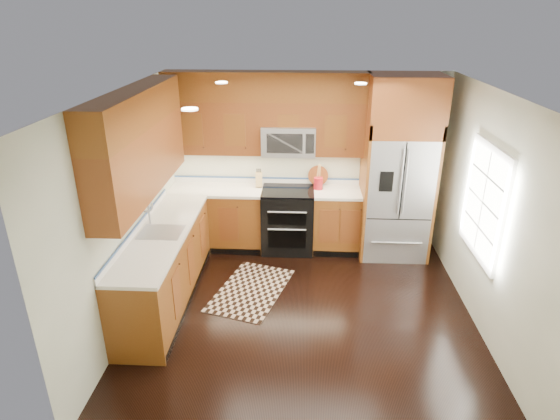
# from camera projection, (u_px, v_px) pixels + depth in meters

# --- Properties ---
(ground) EXTENTS (4.00, 4.00, 0.00)m
(ground) POSITION_uv_depth(u_px,v_px,m) (303.00, 313.00, 5.64)
(ground) COLOR black
(ground) RESTS_ON ground
(wall_back) EXTENTS (4.00, 0.02, 2.60)m
(wall_back) POSITION_uv_depth(u_px,v_px,m) (306.00, 160.00, 6.96)
(wall_back) COLOR silver
(wall_back) RESTS_ON ground
(wall_left) EXTENTS (0.02, 4.00, 2.60)m
(wall_left) POSITION_uv_depth(u_px,v_px,m) (127.00, 210.00, 5.22)
(wall_left) COLOR silver
(wall_left) RESTS_ON ground
(wall_right) EXTENTS (0.02, 4.00, 2.60)m
(wall_right) POSITION_uv_depth(u_px,v_px,m) (491.00, 218.00, 5.03)
(wall_right) COLOR silver
(wall_right) RESTS_ON ground
(window) EXTENTS (0.04, 1.10, 1.30)m
(window) POSITION_uv_depth(u_px,v_px,m) (484.00, 202.00, 5.18)
(window) COLOR white
(window) RESTS_ON ground
(base_cabinets) EXTENTS (2.85, 3.00, 0.90)m
(base_cabinets) POSITION_uv_depth(u_px,v_px,m) (214.00, 243.00, 6.34)
(base_cabinets) COLOR brown
(base_cabinets) RESTS_ON ground
(countertop) EXTENTS (2.86, 3.01, 0.04)m
(countertop) POSITION_uv_depth(u_px,v_px,m) (224.00, 208.00, 6.26)
(countertop) COLOR silver
(countertop) RESTS_ON base_cabinets
(upper_cabinets) EXTENTS (2.85, 3.00, 1.15)m
(upper_cabinets) POSITION_uv_depth(u_px,v_px,m) (216.00, 125.00, 5.90)
(upper_cabinets) COLOR brown
(upper_cabinets) RESTS_ON ground
(range) EXTENTS (0.76, 0.67, 0.95)m
(range) POSITION_uv_depth(u_px,v_px,m) (288.00, 220.00, 7.00)
(range) COLOR black
(range) RESTS_ON ground
(microwave) EXTENTS (0.76, 0.40, 0.42)m
(microwave) POSITION_uv_depth(u_px,v_px,m) (289.00, 140.00, 6.65)
(microwave) COLOR #B2B2B7
(microwave) RESTS_ON ground
(refrigerator) EXTENTS (0.98, 0.75, 2.60)m
(refrigerator) POSITION_uv_depth(u_px,v_px,m) (398.00, 169.00, 6.56)
(refrigerator) COLOR #B2B2B7
(refrigerator) RESTS_ON ground
(sink_faucet) EXTENTS (0.54, 0.44, 0.37)m
(sink_faucet) POSITION_uv_depth(u_px,v_px,m) (159.00, 227.00, 5.54)
(sink_faucet) COLOR #B2B2B7
(sink_faucet) RESTS_ON countertop
(rug) EXTENTS (1.11, 1.46, 0.01)m
(rug) POSITION_uv_depth(u_px,v_px,m) (251.00, 290.00, 6.09)
(rug) COLOR black
(rug) RESTS_ON ground
(knife_block) EXTENTS (0.11, 0.15, 0.27)m
(knife_block) POSITION_uv_depth(u_px,v_px,m) (259.00, 179.00, 6.94)
(knife_block) COLOR tan
(knife_block) RESTS_ON countertop
(utensil_crock) EXTENTS (0.16, 0.16, 0.37)m
(utensil_crock) POSITION_uv_depth(u_px,v_px,m) (318.00, 181.00, 6.82)
(utensil_crock) COLOR #AC151F
(utensil_crock) RESTS_ON countertop
(cutting_board) EXTENTS (0.35, 0.35, 0.02)m
(cutting_board) POSITION_uv_depth(u_px,v_px,m) (318.00, 184.00, 7.04)
(cutting_board) COLOR brown
(cutting_board) RESTS_ON countertop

